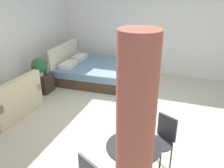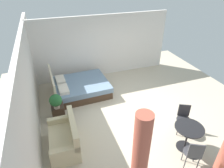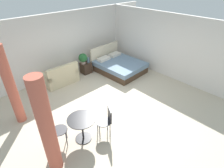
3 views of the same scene
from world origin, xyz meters
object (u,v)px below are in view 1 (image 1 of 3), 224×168
nightstand (44,83)px  vase (46,69)px  bed (94,72)px  cafe_chair_near_couch (163,137)px  couch (12,103)px  balcony_table (133,159)px  potted_plant (39,66)px

nightstand → vase: vase is taller
bed → cafe_chair_near_couch: size_ratio=2.41×
bed → couch: bearing=160.9°
nightstand → balcony_table: size_ratio=0.65×
nightstand → balcony_table: (-2.36, -3.06, 0.26)m
nightstand → balcony_table: bearing=-127.7°
couch → vase: bearing=0.4°
balcony_table → bed: bearing=31.2°
nightstand → vase: (0.12, -0.04, 0.35)m
potted_plant → cafe_chair_near_couch: size_ratio=0.54×
bed → cafe_chair_near_couch: bed is taller
bed → couch: bed is taller
couch → vase: size_ratio=5.78×
bed → balcony_table: bed is taller
bed → vase: 1.41m
nightstand → cafe_chair_near_couch: (-1.78, -3.36, 0.29)m
cafe_chair_near_couch → bed: bearing=39.6°
couch → nightstand: (1.27, 0.05, -0.05)m
bed → couch: 2.61m
potted_plant → balcony_table: size_ratio=0.63×
bed → nightstand: size_ratio=4.36×
balcony_table → couch: bearing=70.1°
couch → potted_plant: potted_plant is taller
couch → cafe_chair_near_couch: 3.35m
cafe_chair_near_couch → potted_plant: bearing=63.6°
couch → potted_plant: size_ratio=2.84×
vase → cafe_chair_near_couch: size_ratio=0.26×
bed → couch: size_ratio=1.58×
bed → vase: bed is taller
nightstand → potted_plant: bearing=169.0°
nightstand → potted_plant: 0.51m
vase → balcony_table: bearing=-129.5°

